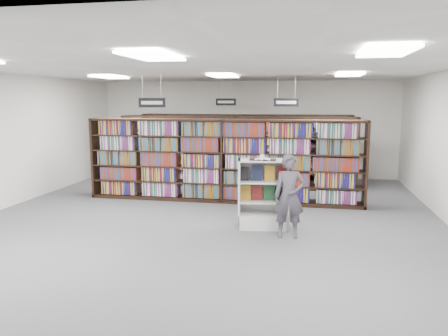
% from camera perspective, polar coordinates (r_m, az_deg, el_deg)
% --- Properties ---
extents(floor, '(12.00, 12.00, 0.00)m').
position_cam_1_polar(floor, '(9.37, -2.45, -7.08)').
color(floor, '#4D4D52').
rests_on(floor, ground).
extents(ceiling, '(10.00, 12.00, 0.10)m').
position_cam_1_polar(ceiling, '(9.03, -2.58, 12.85)').
color(ceiling, silver).
rests_on(ceiling, wall_back).
extents(wall_back, '(10.00, 0.10, 3.20)m').
position_cam_1_polar(wall_back, '(14.94, 2.85, 5.14)').
color(wall_back, white).
rests_on(wall_back, ground).
extents(wall_front, '(10.00, 0.10, 3.20)m').
position_cam_1_polar(wall_front, '(3.60, -25.48, -7.71)').
color(wall_front, white).
rests_on(wall_front, ground).
extents(bookshelf_row_near, '(7.00, 0.60, 2.10)m').
position_cam_1_polar(bookshelf_row_near, '(11.07, -0.09, 0.97)').
color(bookshelf_row_near, black).
rests_on(bookshelf_row_near, floor).
extents(bookshelf_row_mid, '(7.00, 0.60, 2.10)m').
position_cam_1_polar(bookshelf_row_mid, '(13.02, 1.59, 2.16)').
color(bookshelf_row_mid, black).
rests_on(bookshelf_row_mid, floor).
extents(bookshelf_row_far, '(7.00, 0.60, 2.10)m').
position_cam_1_polar(bookshelf_row_far, '(14.69, 2.67, 2.92)').
color(bookshelf_row_far, black).
rests_on(bookshelf_row_far, floor).
extents(aisle_sign_left, '(0.65, 0.02, 0.80)m').
position_cam_1_polar(aisle_sign_left, '(10.40, -9.40, 8.53)').
color(aisle_sign_left, '#B2B2B7').
rests_on(aisle_sign_left, ceiling).
extents(aisle_sign_right, '(0.65, 0.02, 0.80)m').
position_cam_1_polar(aisle_sign_right, '(11.77, 8.12, 8.59)').
color(aisle_sign_right, '#B2B2B7').
rests_on(aisle_sign_right, ceiling).
extents(aisle_sign_center, '(0.65, 0.02, 0.80)m').
position_cam_1_polar(aisle_sign_center, '(14.00, 0.25, 8.71)').
color(aisle_sign_center, '#B2B2B7').
rests_on(aisle_sign_center, ceiling).
extents(troffer_front_center, '(0.60, 1.20, 0.04)m').
position_cam_1_polar(troffer_front_center, '(6.16, -9.31, 14.23)').
color(troffer_front_center, white).
rests_on(troffer_front_center, ceiling).
extents(troffer_front_right, '(0.60, 1.20, 0.04)m').
position_cam_1_polar(troffer_front_right, '(5.86, 20.39, 14.08)').
color(troffer_front_right, white).
rests_on(troffer_front_right, ceiling).
extents(troffer_back_left, '(0.60, 1.20, 0.04)m').
position_cam_1_polar(troffer_back_left, '(11.92, -14.70, 11.42)').
color(troffer_back_left, white).
rests_on(troffer_back_left, ceiling).
extents(troffer_back_center, '(0.60, 1.20, 0.04)m').
position_cam_1_polar(troffer_back_center, '(10.98, -0.10, 11.95)').
color(troffer_back_center, white).
rests_on(troffer_back_center, ceiling).
extents(troffer_back_right, '(0.60, 1.20, 0.04)m').
position_cam_1_polar(troffer_back_right, '(10.81, 16.05, 11.65)').
color(troffer_back_right, white).
rests_on(troffer_back_right, ceiling).
extents(endcap_display, '(1.06, 0.63, 1.40)m').
position_cam_1_polar(endcap_display, '(8.91, 5.10, -4.79)').
color(endcap_display, silver).
rests_on(endcap_display, floor).
extents(open_book, '(0.54, 0.33, 0.12)m').
position_cam_1_polar(open_book, '(8.63, 5.03, 1.27)').
color(open_book, black).
rests_on(open_book, endcap_display).
extents(shopper, '(0.61, 0.43, 1.58)m').
position_cam_1_polar(shopper, '(8.26, 8.52, -3.69)').
color(shopper, '#4A4650').
rests_on(shopper, floor).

